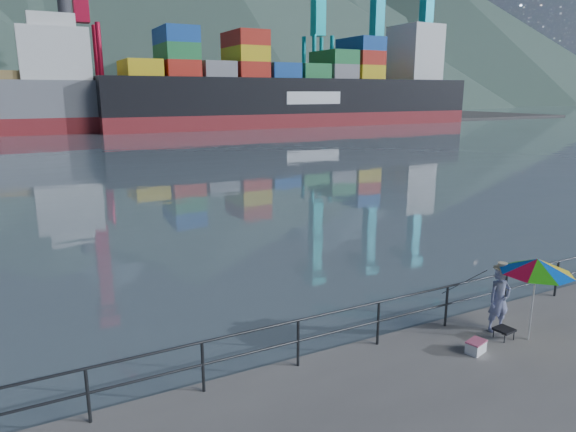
{
  "coord_description": "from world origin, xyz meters",
  "views": [
    {
      "loc": [
        -5.53,
        -6.6,
        5.44
      ],
      "look_at": [
        1.0,
        6.0,
        2.0
      ],
      "focal_mm": 32.0,
      "sensor_mm": 36.0,
      "label": 1
    }
  ],
  "objects_px": {
    "fisherman": "(499,300)",
    "container_ship": "(306,90)",
    "cooler_bag": "(476,347)",
    "beach_umbrella": "(537,266)"
  },
  "relations": [
    {
      "from": "fisherman",
      "to": "container_ship",
      "type": "bearing_deg",
      "value": 75.1
    },
    {
      "from": "fisherman",
      "to": "cooler_bag",
      "type": "height_order",
      "value": "fisherman"
    },
    {
      "from": "cooler_bag",
      "to": "container_ship",
      "type": "bearing_deg",
      "value": 47.65
    },
    {
      "from": "beach_umbrella",
      "to": "cooler_bag",
      "type": "relative_size",
      "value": 4.75
    },
    {
      "from": "fisherman",
      "to": "container_ship",
      "type": "relative_size",
      "value": 0.02
    },
    {
      "from": "beach_umbrella",
      "to": "cooler_bag",
      "type": "xyz_separation_m",
      "value": [
        -1.53,
        0.11,
        -1.63
      ]
    },
    {
      "from": "cooler_bag",
      "to": "fisherman",
      "type": "bearing_deg",
      "value": 7.73
    },
    {
      "from": "fisherman",
      "to": "beach_umbrella",
      "type": "distance_m",
      "value": 1.21
    },
    {
      "from": "cooler_bag",
      "to": "container_ship",
      "type": "xyz_separation_m",
      "value": [
        36.65,
        72.55,
        5.66
      ]
    },
    {
      "from": "cooler_bag",
      "to": "container_ship",
      "type": "height_order",
      "value": "container_ship"
    }
  ]
}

